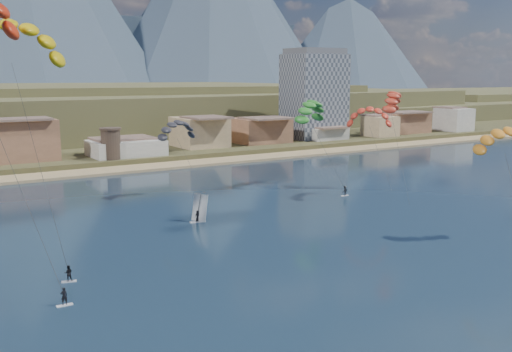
# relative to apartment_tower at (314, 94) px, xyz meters

# --- Properties ---
(ground) EXTENTS (2400.00, 2400.00, 0.00)m
(ground) POSITION_rel_apartment_tower_xyz_m (-85.00, -128.00, -17.82)
(ground) COLOR black
(ground) RESTS_ON ground
(beach) EXTENTS (2200.00, 12.00, 0.90)m
(beach) POSITION_rel_apartment_tower_xyz_m (-85.00, -22.00, -17.57)
(beach) COLOR tan
(beach) RESTS_ON ground
(foothills) EXTENTS (940.00, 210.00, 18.00)m
(foothills) POSITION_rel_apartment_tower_xyz_m (-62.61, 104.47, -8.74)
(foothills) COLOR brown
(foothills) RESTS_ON ground
(apartment_tower) EXTENTS (20.00, 16.00, 32.00)m
(apartment_tower) POSITION_rel_apartment_tower_xyz_m (0.00, 0.00, 0.00)
(apartment_tower) COLOR gray
(apartment_tower) RESTS_ON ground
(watchtower) EXTENTS (5.82, 5.82, 8.60)m
(watchtower) POSITION_rel_apartment_tower_xyz_m (-80.00, -14.00, -11.45)
(watchtower) COLOR #47382D
(watchtower) RESTS_ON ground
(kitesurfer_yellow) EXTENTS (14.35, 15.80, 32.54)m
(kitesurfer_yellow) POSITION_rel_apartment_tower_xyz_m (-115.64, -87.17, 11.33)
(kitesurfer_yellow) COLOR silver
(kitesurfer_yellow) RESTS_ON ground
(kitesurfer_orange) EXTENTS (13.57, 14.49, 19.80)m
(kitesurfer_orange) POSITION_rel_apartment_tower_xyz_m (-52.70, -113.89, -2.27)
(kitesurfer_orange) COLOR silver
(kitesurfer_orange) RESTS_ON ground
(kitesurfer_green) EXTENTS (11.81, 17.61, 21.42)m
(kitesurfer_green) POSITION_rel_apartment_tower_xyz_m (-51.48, -65.03, -0.49)
(kitesurfer_green) COLOR silver
(kitesurfer_green) RESTS_ON ground
(distant_kite_dark) EXTENTS (9.36, 6.69, 17.40)m
(distant_kite_dark) POSITION_rel_apartment_tower_xyz_m (-81.30, -60.39, -3.46)
(distant_kite_dark) COLOR #262626
(distant_kite_dark) RESTS_ON ground
(distant_kite_orange) EXTENTS (10.28, 9.48, 19.56)m
(distant_kite_orange) POSITION_rel_apartment_tower_xyz_m (-41.69, -73.24, -1.49)
(distant_kite_orange) COLOR #262626
(distant_kite_orange) RESTS_ON ground
(distant_kite_red) EXTENTS (9.41, 8.66, 22.80)m
(distant_kite_red) POSITION_rel_apartment_tower_xyz_m (-45.54, -83.33, 2.17)
(distant_kite_red) COLOR #262626
(distant_kite_red) RESTS_ON ground
(windsurfer) EXTENTS (2.70, 2.95, 4.67)m
(windsurfer) POSITION_rel_apartment_tower_xyz_m (-86.84, -80.64, -16.34)
(windsurfer) COLOR silver
(windsurfer) RESTS_ON ground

